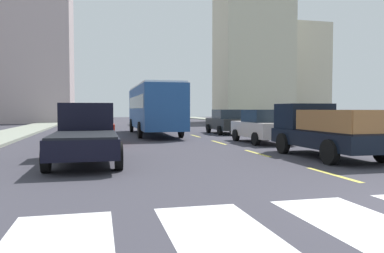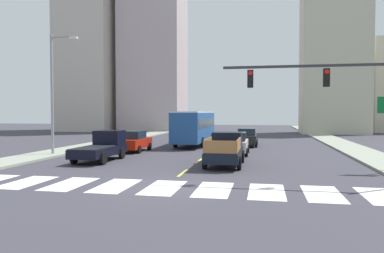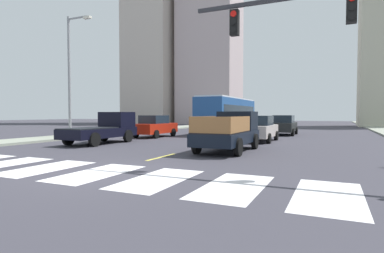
{
  "view_description": "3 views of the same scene",
  "coord_description": "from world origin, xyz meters",
  "px_view_note": "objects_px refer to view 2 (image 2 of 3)",
  "views": [
    {
      "loc": [
        -6.0,
        -4.89,
        1.74
      ],
      "look_at": [
        -2.21,
        10.78,
        1.01
      ],
      "focal_mm": 35.55,
      "sensor_mm": 36.0,
      "label": 1
    },
    {
      "loc": [
        4.23,
        -15.55,
        3.26
      ],
      "look_at": [
        -1.42,
        14.04,
        2.1
      ],
      "focal_mm": 35.07,
      "sensor_mm": 36.0,
      "label": 2
    },
    {
      "loc": [
        6.65,
        -7.57,
        1.83
      ],
      "look_at": [
        -2.13,
        11.83,
        0.98
      ],
      "focal_mm": 29.37,
      "sensor_mm": 36.0,
      "label": 3
    }
  ],
  "objects_px": {
    "city_bus": "(195,125)",
    "pickup_stakebed": "(225,150)",
    "pickup_dark": "(102,147)",
    "sedan_near_left": "(247,137)",
    "sedan_far": "(235,143)",
    "traffic_signal_gantry": "(352,92)",
    "streetlight_left": "(54,89)",
    "sedan_mid": "(134,141)"
  },
  "relations": [
    {
      "from": "pickup_stakebed",
      "to": "sedan_far",
      "type": "bearing_deg",
      "value": 89.63
    },
    {
      "from": "pickup_stakebed",
      "to": "traffic_signal_gantry",
      "type": "relative_size",
      "value": 0.59
    },
    {
      "from": "sedan_near_left",
      "to": "city_bus",
      "type": "bearing_deg",
      "value": 179.07
    },
    {
      "from": "pickup_dark",
      "to": "sedan_near_left",
      "type": "xyz_separation_m",
      "value": [
        9.16,
        12.52,
        -0.06
      ]
    },
    {
      "from": "pickup_stakebed",
      "to": "sedan_far",
      "type": "height_order",
      "value": "pickup_stakebed"
    },
    {
      "from": "traffic_signal_gantry",
      "to": "streetlight_left",
      "type": "height_order",
      "value": "streetlight_left"
    },
    {
      "from": "pickup_stakebed",
      "to": "traffic_signal_gantry",
      "type": "bearing_deg",
      "value": -37.03
    },
    {
      "from": "sedan_near_left",
      "to": "sedan_far",
      "type": "bearing_deg",
      "value": -94.01
    },
    {
      "from": "sedan_far",
      "to": "pickup_stakebed",
      "type": "bearing_deg",
      "value": -89.93
    },
    {
      "from": "pickup_stakebed",
      "to": "city_bus",
      "type": "height_order",
      "value": "city_bus"
    },
    {
      "from": "pickup_stakebed",
      "to": "sedan_near_left",
      "type": "bearing_deg",
      "value": 88.2
    },
    {
      "from": "sedan_far",
      "to": "sedan_near_left",
      "type": "xyz_separation_m",
      "value": [
        0.57,
        7.37,
        0.0
      ]
    },
    {
      "from": "pickup_stakebed",
      "to": "city_bus",
      "type": "xyz_separation_m",
      "value": [
        -4.38,
        13.22,
        1.02
      ]
    },
    {
      "from": "pickup_stakebed",
      "to": "city_bus",
      "type": "bearing_deg",
      "value": 109.82
    },
    {
      "from": "pickup_dark",
      "to": "city_bus",
      "type": "height_order",
      "value": "city_bus"
    },
    {
      "from": "city_bus",
      "to": "pickup_stakebed",
      "type": "bearing_deg",
      "value": -72.68
    },
    {
      "from": "pickup_dark",
      "to": "sedan_near_left",
      "type": "distance_m",
      "value": 15.52
    },
    {
      "from": "pickup_dark",
      "to": "sedan_far",
      "type": "height_order",
      "value": "pickup_dark"
    },
    {
      "from": "pickup_stakebed",
      "to": "sedan_near_left",
      "type": "distance_m",
      "value": 13.13
    },
    {
      "from": "pickup_stakebed",
      "to": "sedan_far",
      "type": "xyz_separation_m",
      "value": [
        0.19,
        5.74,
        -0.08
      ]
    },
    {
      "from": "sedan_mid",
      "to": "sedan_far",
      "type": "bearing_deg",
      "value": -5.47
    },
    {
      "from": "sedan_mid",
      "to": "streetlight_left",
      "type": "relative_size",
      "value": 0.49
    },
    {
      "from": "city_bus",
      "to": "streetlight_left",
      "type": "xyz_separation_m",
      "value": [
        -8.67,
        -10.81,
        3.02
      ]
    },
    {
      "from": "pickup_dark",
      "to": "pickup_stakebed",
      "type": "bearing_deg",
      "value": -7.06
    },
    {
      "from": "sedan_far",
      "to": "traffic_signal_gantry",
      "type": "height_order",
      "value": "traffic_signal_gantry"
    },
    {
      "from": "pickup_dark",
      "to": "sedan_mid",
      "type": "xyz_separation_m",
      "value": [
        0.19,
        5.73,
        -0.06
      ]
    },
    {
      "from": "sedan_mid",
      "to": "pickup_dark",
      "type": "bearing_deg",
      "value": -93.44
    },
    {
      "from": "pickup_dark",
      "to": "traffic_signal_gantry",
      "type": "distance_m",
      "value": 16.01
    },
    {
      "from": "sedan_near_left",
      "to": "sedan_mid",
      "type": "height_order",
      "value": "same"
    },
    {
      "from": "city_bus",
      "to": "sedan_mid",
      "type": "distance_m",
      "value": 7.98
    },
    {
      "from": "pickup_stakebed",
      "to": "sedan_mid",
      "type": "xyz_separation_m",
      "value": [
        -8.22,
        6.31,
        -0.08
      ]
    },
    {
      "from": "sedan_far",
      "to": "sedan_near_left",
      "type": "height_order",
      "value": "same"
    },
    {
      "from": "traffic_signal_gantry",
      "to": "streetlight_left",
      "type": "distance_m",
      "value": 20.68
    },
    {
      "from": "sedan_far",
      "to": "traffic_signal_gantry",
      "type": "xyz_separation_m",
      "value": [
        6.06,
        -10.71,
        3.33
      ]
    },
    {
      "from": "pickup_stakebed",
      "to": "streetlight_left",
      "type": "relative_size",
      "value": 0.58
    },
    {
      "from": "pickup_stakebed",
      "to": "sedan_near_left",
      "type": "relative_size",
      "value": 1.18
    },
    {
      "from": "pickup_dark",
      "to": "sedan_far",
      "type": "xyz_separation_m",
      "value": [
        8.6,
        5.16,
        -0.06
      ]
    },
    {
      "from": "sedan_near_left",
      "to": "sedan_mid",
      "type": "xyz_separation_m",
      "value": [
        -8.97,
        -6.8,
        0.0
      ]
    },
    {
      "from": "pickup_stakebed",
      "to": "sedan_near_left",
      "type": "height_order",
      "value": "pickup_stakebed"
    },
    {
      "from": "pickup_stakebed",
      "to": "pickup_dark",
      "type": "distance_m",
      "value": 8.43
    },
    {
      "from": "sedan_far",
      "to": "sedan_mid",
      "type": "xyz_separation_m",
      "value": [
        -8.41,
        0.57,
        0.0
      ]
    },
    {
      "from": "sedan_far",
      "to": "traffic_signal_gantry",
      "type": "relative_size",
      "value": 0.5
    }
  ]
}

